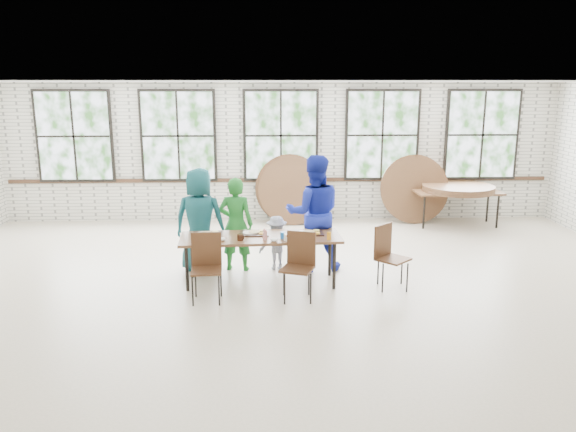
% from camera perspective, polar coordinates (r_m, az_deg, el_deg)
% --- Properties ---
extents(room, '(12.00, 12.00, 12.00)m').
position_cam_1_polar(room, '(12.22, -0.73, 7.96)').
color(room, beige).
rests_on(room, ground).
extents(dining_table, '(2.44, 0.93, 0.74)m').
position_cam_1_polar(dining_table, '(8.45, -2.78, -2.40)').
color(dining_table, brown).
rests_on(dining_table, ground).
extents(chair_near_left, '(0.44, 0.43, 0.95)m').
position_cam_1_polar(chair_near_left, '(7.94, -8.27, -4.55)').
color(chair_near_left, '#462917').
rests_on(chair_near_left, ground).
extents(chair_near_right, '(0.54, 0.53, 0.95)m').
position_cam_1_polar(chair_near_right, '(7.91, 1.15, -4.47)').
color(chair_near_right, '#462917').
rests_on(chair_near_right, ground).
extents(chair_spare, '(0.58, 0.58, 0.95)m').
position_cam_1_polar(chair_spare, '(8.45, 10.11, -3.51)').
color(chair_spare, '#462917').
rests_on(chair_spare, ground).
extents(adult_teal, '(0.89, 0.65, 1.68)m').
position_cam_1_polar(adult_teal, '(9.10, -8.95, -0.39)').
color(adult_teal, '#17585A').
rests_on(adult_teal, ground).
extents(adult_green, '(0.61, 0.45, 1.53)m').
position_cam_1_polar(adult_green, '(9.07, -5.30, -0.84)').
color(adult_green, '#1E7126').
rests_on(adult_green, ground).
extents(toddler, '(0.63, 0.43, 0.89)m').
position_cam_1_polar(toddler, '(9.14, -1.16, -2.74)').
color(toddler, '#121939').
rests_on(toddler, ground).
extents(adult_blue, '(0.92, 0.72, 1.88)m').
position_cam_1_polar(adult_blue, '(9.04, 2.65, 0.31)').
color(adult_blue, '#1826A9').
rests_on(adult_blue, ground).
extents(storage_table, '(1.83, 0.83, 0.74)m').
position_cam_1_polar(storage_table, '(12.45, 16.85, 2.18)').
color(storage_table, brown).
rests_on(storage_table, ground).
extents(tabletop_clutter, '(2.07, 0.64, 0.11)m').
position_cam_1_polar(tabletop_clutter, '(8.39, -2.16, -1.96)').
color(tabletop_clutter, black).
rests_on(tabletop_clutter, dining_table).
extents(round_tops_stacked, '(1.50, 1.50, 0.13)m').
position_cam_1_polar(round_tops_stacked, '(12.43, 16.89, 2.72)').
color(round_tops_stacked, brown).
rests_on(round_tops_stacked, storage_table).
extents(round_tops_leaning, '(4.21, 0.45, 1.49)m').
position_cam_1_polar(round_tops_leaning, '(12.18, 4.55, 2.71)').
color(round_tops_leaning, brown).
rests_on(round_tops_leaning, ground).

